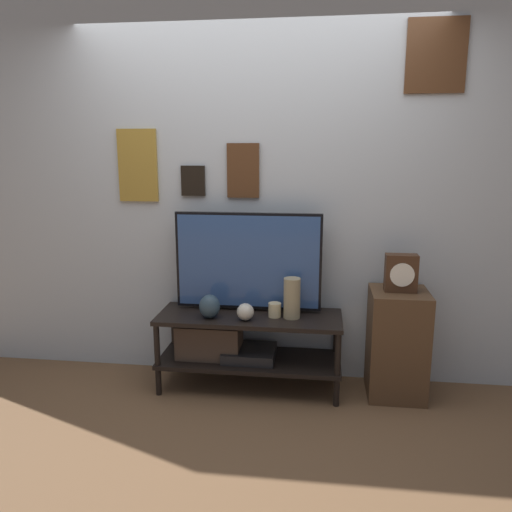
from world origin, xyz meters
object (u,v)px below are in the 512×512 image
(vase_round_glass, at_px, (245,312))
(mantel_clock, at_px, (401,273))
(vase_urn_stoneware, at_px, (210,306))
(vase_tall_ceramic, at_px, (292,298))
(television, at_px, (248,261))
(candle_jar, at_px, (275,310))

(vase_round_glass, height_order, mantel_clock, mantel_clock)
(vase_urn_stoneware, xyz_separation_m, mantel_clock, (1.26, 0.12, 0.24))
(vase_tall_ceramic, bearing_deg, vase_urn_stoneware, -172.52)
(vase_tall_ceramic, relative_size, mantel_clock, 1.11)
(mantel_clock, bearing_deg, vase_tall_ceramic, -176.37)
(vase_urn_stoneware, bearing_deg, mantel_clock, 5.32)
(television, xyz_separation_m, vase_urn_stoneware, (-0.24, -0.19, -0.28))
(vase_urn_stoneware, height_order, candle_jar, vase_urn_stoneware)
(vase_tall_ceramic, height_order, mantel_clock, mantel_clock)
(vase_round_glass, bearing_deg, candle_jar, 26.79)
(vase_tall_ceramic, height_order, candle_jar, vase_tall_ceramic)
(candle_jar, bearing_deg, vase_round_glass, -153.21)
(television, relative_size, candle_jar, 10.53)
(vase_round_glass, xyz_separation_m, candle_jar, (0.19, 0.10, -0.01))
(vase_round_glass, relative_size, mantel_clock, 0.46)
(television, height_order, vase_round_glass, television)
(vase_urn_stoneware, xyz_separation_m, vase_round_glass, (0.25, -0.02, -0.02))
(television, distance_m, candle_jar, 0.38)
(vase_tall_ceramic, distance_m, candle_jar, 0.15)
(vase_round_glass, distance_m, mantel_clock, 1.06)
(vase_round_glass, bearing_deg, television, 92.91)
(vase_urn_stoneware, relative_size, vase_tall_ceramic, 0.59)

